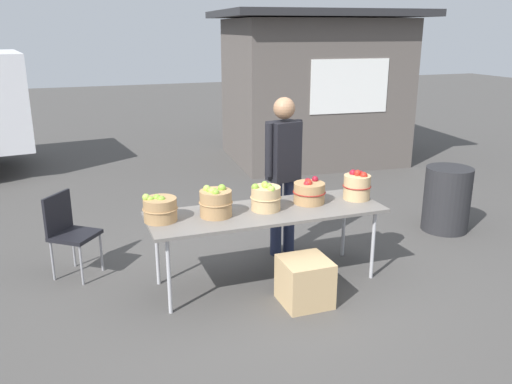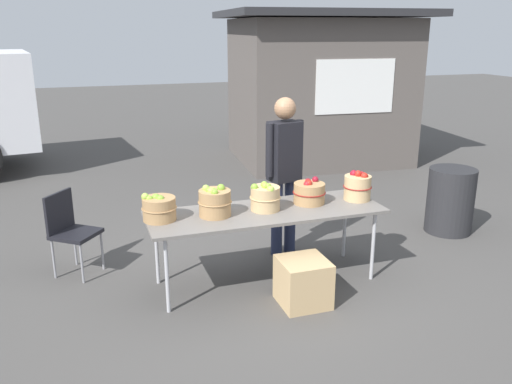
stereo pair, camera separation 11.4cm
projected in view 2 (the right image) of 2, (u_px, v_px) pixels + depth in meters
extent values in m
plane|color=#474442|center=(266.00, 281.00, 5.38)|extent=(40.00, 40.00, 0.00)
cube|color=slate|center=(266.00, 212.00, 5.17)|extent=(2.30, 0.76, 0.03)
cylinder|color=#B2B2B7|center=(167.00, 275.00, 4.69)|extent=(0.04, 0.04, 0.72)
cylinder|color=#B2B2B7|center=(373.00, 246.00, 5.32)|extent=(0.04, 0.04, 0.72)
cylinder|color=#B2B2B7|center=(157.00, 250.00, 5.23)|extent=(0.04, 0.04, 0.72)
cylinder|color=#B2B2B7|center=(345.00, 226.00, 5.86)|extent=(0.04, 0.04, 0.72)
cylinder|color=#A87F51|center=(159.00, 209.00, 4.88)|extent=(0.30, 0.30, 0.21)
torus|color=#A87F51|center=(159.00, 208.00, 4.87)|extent=(0.32, 0.32, 0.01)
sphere|color=#7AA833|center=(156.00, 198.00, 4.86)|extent=(0.08, 0.08, 0.08)
sphere|color=#9EC647|center=(161.00, 199.00, 4.84)|extent=(0.07, 0.07, 0.07)
sphere|color=#7AA833|center=(160.00, 199.00, 4.83)|extent=(0.08, 0.08, 0.08)
sphere|color=#8CB738|center=(149.00, 199.00, 4.83)|extent=(0.07, 0.07, 0.07)
sphere|color=#9EC647|center=(145.00, 197.00, 4.82)|extent=(0.07, 0.07, 0.07)
cylinder|color=#A87F51|center=(215.00, 203.00, 4.99)|extent=(0.30, 0.30, 0.25)
torus|color=#A87F51|center=(215.00, 202.00, 4.98)|extent=(0.32, 0.32, 0.01)
sphere|color=#8CB738|center=(213.00, 192.00, 4.96)|extent=(0.08, 0.08, 0.08)
sphere|color=#7AA833|center=(221.00, 188.00, 4.98)|extent=(0.07, 0.07, 0.07)
sphere|color=#9EC647|center=(206.00, 188.00, 4.97)|extent=(0.07, 0.07, 0.07)
sphere|color=#7AA833|center=(209.00, 191.00, 4.93)|extent=(0.07, 0.07, 0.07)
sphere|color=#9EC647|center=(211.00, 192.00, 4.92)|extent=(0.08, 0.08, 0.08)
sphere|color=#7AA833|center=(215.00, 193.00, 4.87)|extent=(0.07, 0.07, 0.07)
cylinder|color=tan|center=(265.00, 198.00, 5.15)|extent=(0.28, 0.28, 0.23)
torus|color=tan|center=(265.00, 197.00, 5.14)|extent=(0.30, 0.30, 0.01)
sphere|color=#9EC647|center=(271.00, 190.00, 5.02)|extent=(0.07, 0.07, 0.07)
sphere|color=#7AA833|center=(268.00, 187.00, 5.09)|extent=(0.07, 0.07, 0.07)
sphere|color=#8CB738|center=(265.00, 186.00, 5.09)|extent=(0.06, 0.06, 0.06)
sphere|color=#7AA833|center=(254.00, 187.00, 5.08)|extent=(0.07, 0.07, 0.07)
sphere|color=#8CB738|center=(264.00, 185.00, 5.14)|extent=(0.07, 0.07, 0.07)
cylinder|color=#A87F51|center=(309.00, 193.00, 5.35)|extent=(0.31, 0.31, 0.21)
torus|color=maroon|center=(309.00, 192.00, 5.35)|extent=(0.33, 0.33, 0.01)
sphere|color=maroon|center=(308.00, 181.00, 5.43)|extent=(0.06, 0.06, 0.06)
sphere|color=maroon|center=(315.00, 179.00, 5.39)|extent=(0.07, 0.07, 0.07)
sphere|color=#B22319|center=(308.00, 183.00, 5.32)|extent=(0.08, 0.08, 0.08)
sphere|color=#B22319|center=(309.00, 184.00, 5.28)|extent=(0.07, 0.07, 0.07)
sphere|color=maroon|center=(307.00, 185.00, 5.28)|extent=(0.07, 0.07, 0.07)
sphere|color=#B22319|center=(309.00, 184.00, 5.30)|extent=(0.06, 0.06, 0.06)
cylinder|color=tan|center=(357.00, 188.00, 5.46)|extent=(0.27, 0.27, 0.25)
torus|color=maroon|center=(357.00, 187.00, 5.45)|extent=(0.29, 0.29, 0.01)
sphere|color=#B22319|center=(364.00, 176.00, 5.38)|extent=(0.08, 0.08, 0.08)
sphere|color=#B22319|center=(358.00, 174.00, 5.41)|extent=(0.07, 0.07, 0.07)
sphere|color=maroon|center=(361.00, 175.00, 5.46)|extent=(0.07, 0.07, 0.07)
sphere|color=maroon|center=(354.00, 174.00, 5.46)|extent=(0.08, 0.08, 0.08)
cylinder|color=#262D4C|center=(290.00, 216.00, 5.98)|extent=(0.12, 0.12, 0.86)
cylinder|color=#262D4C|center=(277.00, 218.00, 5.89)|extent=(0.12, 0.12, 0.86)
cube|color=black|center=(284.00, 151.00, 5.71)|extent=(0.36, 0.30, 0.64)
sphere|color=#936B4C|center=(285.00, 108.00, 5.58)|extent=(0.23, 0.23, 0.23)
cylinder|color=black|center=(299.00, 146.00, 5.79)|extent=(0.09, 0.09, 0.57)
cylinder|color=black|center=(270.00, 150.00, 5.61)|extent=(0.09, 0.09, 0.57)
cube|color=black|center=(26.00, 79.00, 9.47)|extent=(0.27, 1.75, 0.80)
cube|color=#59514C|center=(318.00, 91.00, 10.06)|extent=(3.19, 2.64, 2.60)
cube|color=#262628|center=(321.00, 14.00, 9.65)|extent=(3.73, 3.18, 0.12)
cube|color=white|center=(355.00, 86.00, 8.94)|extent=(1.40, 0.15, 0.90)
cube|color=black|center=(76.00, 234.00, 5.41)|extent=(0.56, 0.56, 0.04)
cube|color=black|center=(59.00, 212.00, 5.41)|extent=(0.27, 0.33, 0.40)
cylinder|color=gray|center=(82.00, 264.00, 5.27)|extent=(0.02, 0.02, 0.42)
cylinder|color=gray|center=(102.00, 251.00, 5.58)|extent=(0.02, 0.02, 0.42)
cylinder|color=gray|center=(54.00, 259.00, 5.38)|extent=(0.02, 0.02, 0.42)
cylinder|color=gray|center=(75.00, 246.00, 5.69)|extent=(0.02, 0.02, 0.42)
cylinder|color=#262628|center=(450.00, 200.00, 6.58)|extent=(0.57, 0.57, 0.81)
cube|color=tan|center=(303.00, 282.00, 4.88)|extent=(0.43, 0.43, 0.43)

